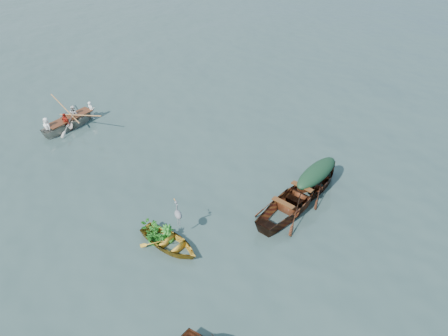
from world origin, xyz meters
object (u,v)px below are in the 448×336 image
object	(u,v)px
open_wooden_boat	(291,210)
green_tarp_boat	(314,189)
yellow_dinghy	(170,247)
heron	(178,218)
rowed_boat	(72,127)

from	to	relation	value
open_wooden_boat	green_tarp_boat	bearing A→B (deg)	-88.99
yellow_dinghy	heron	xyz separation A→B (m)	(0.45, 0.32, 0.82)
yellow_dinghy	open_wooden_boat	world-z (taller)	open_wooden_boat
green_tarp_boat	yellow_dinghy	bearing A→B (deg)	70.01
yellow_dinghy	heron	bearing A→B (deg)	5.19
green_tarp_boat	open_wooden_boat	xyz separation A→B (m)	(-1.41, -0.74, 0.00)
heron	open_wooden_boat	bearing A→B (deg)	-33.82
green_tarp_boat	rowed_boat	distance (m)	11.47
yellow_dinghy	green_tarp_boat	distance (m)	5.96
green_tarp_boat	rowed_boat	bearing A→B (deg)	15.86
green_tarp_boat	rowed_boat	size ratio (longest dim) A/B	1.10
green_tarp_boat	open_wooden_boat	size ratio (longest dim) A/B	0.91
open_wooden_boat	yellow_dinghy	bearing A→B (deg)	64.05
yellow_dinghy	green_tarp_boat	xyz separation A→B (m)	(5.90, 0.80, 0.00)
rowed_boat	yellow_dinghy	bearing A→B (deg)	161.49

